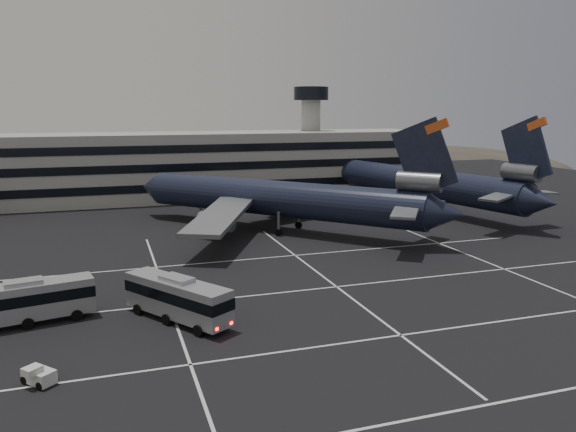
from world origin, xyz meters
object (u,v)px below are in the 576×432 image
(tug_a, at_px, (19,305))
(bus_near, at_px, (177,297))
(trijet_main, at_px, (281,198))
(bus_far, at_px, (25,300))

(tug_a, bearing_deg, bus_near, -33.64)
(trijet_main, distance_m, tug_a, 43.76)
(trijet_main, relative_size, bus_far, 3.81)
(trijet_main, distance_m, bus_near, 39.38)
(trijet_main, xyz_separation_m, bus_far, (-33.48, -30.17, -2.98))
(bus_near, relative_size, tug_a, 4.66)
(bus_near, distance_m, tug_a, 15.89)
(bus_near, height_order, bus_far, bus_near)
(bus_far, distance_m, tug_a, 4.16)
(trijet_main, height_order, bus_far, trijet_main)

